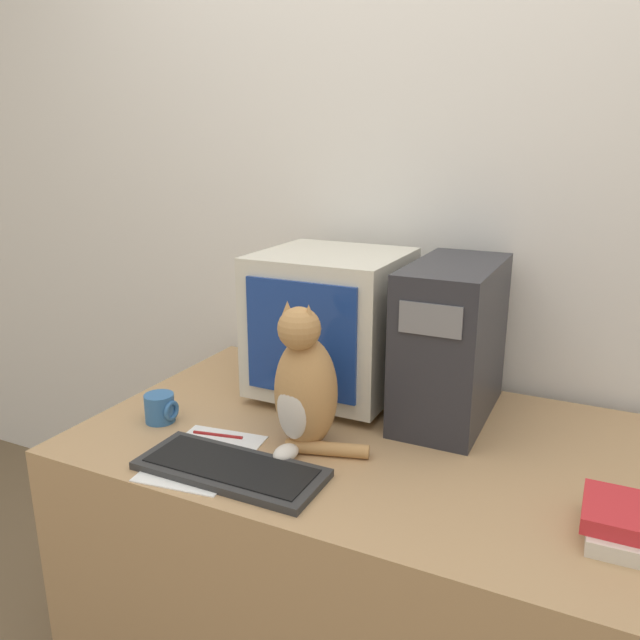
{
  "coord_description": "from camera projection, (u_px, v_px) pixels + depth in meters",
  "views": [
    {
      "loc": [
        0.53,
        -0.92,
        1.45
      ],
      "look_at": [
        -0.16,
        0.49,
        1.0
      ],
      "focal_mm": 35.0,
      "sensor_mm": 36.0,
      "label": 1
    }
  ],
  "objects": [
    {
      "name": "book_stack",
      "position": [
        619.0,
        521.0,
        1.19
      ],
      "size": [
        0.14,
        0.19,
        0.07
      ],
      "color": "beige",
      "rests_on": "desk"
    },
    {
      "name": "wall_back",
      "position": [
        433.0,
        209.0,
        1.9
      ],
      "size": [
        7.0,
        0.05,
        2.5
      ],
      "color": "silver",
      "rests_on": "ground_plane"
    },
    {
      "name": "mug",
      "position": [
        160.0,
        408.0,
        1.67
      ],
      "size": [
        0.09,
        0.08,
        0.08
      ],
      "color": "#33669E",
      "rests_on": "desk"
    },
    {
      "name": "paper_sheet",
      "position": [
        204.0,
        457.0,
        1.49
      ],
      "size": [
        0.25,
        0.32,
        0.0
      ],
      "color": "white",
      "rests_on": "desk"
    },
    {
      "name": "desk",
      "position": [
        364.0,
        554.0,
        1.71
      ],
      "size": [
        1.43,
        0.9,
        0.72
      ],
      "color": "tan",
      "rests_on": "ground_plane"
    },
    {
      "name": "keyboard",
      "position": [
        231.0,
        469.0,
        1.42
      ],
      "size": [
        0.44,
        0.18,
        0.02
      ],
      "color": "#2D2D2D",
      "rests_on": "desk"
    },
    {
      "name": "computer_tower",
      "position": [
        451.0,
        341.0,
        1.67
      ],
      "size": [
        0.22,
        0.44,
        0.42
      ],
      "color": "#28282D",
      "rests_on": "desk"
    },
    {
      "name": "crt_monitor",
      "position": [
        331.0,
        323.0,
        1.8
      ],
      "size": [
        0.4,
        0.39,
        0.43
      ],
      "color": "beige",
      "rests_on": "desk"
    },
    {
      "name": "pen",
      "position": [
        218.0,
        435.0,
        1.59
      ],
      "size": [
        0.13,
        0.04,
        0.01
      ],
      "color": "maroon",
      "rests_on": "desk"
    },
    {
      "name": "cat",
      "position": [
        304.0,
        388.0,
        1.5
      ],
      "size": [
        0.26,
        0.21,
        0.37
      ],
      "rotation": [
        0.0,
        0.0,
        -0.12
      ],
      "color": "#B7844C",
      "rests_on": "desk"
    }
  ]
}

